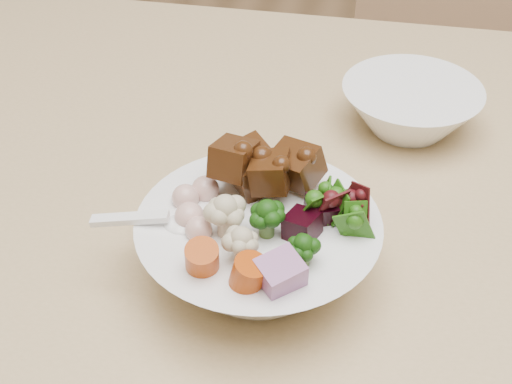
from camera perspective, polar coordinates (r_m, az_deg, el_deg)
chair_far at (r=1.37m, az=12.95°, el=3.22°), size 0.50×0.50×0.84m
food_bowl at (r=0.58m, az=0.36°, el=-4.13°), size 0.20×0.20×0.11m
soup_spoon at (r=0.56m, az=-6.93°, el=-2.56°), size 0.09×0.03×0.02m
side_bowl at (r=0.77m, az=12.23°, el=6.59°), size 0.15×0.15×0.05m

